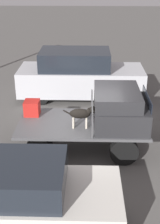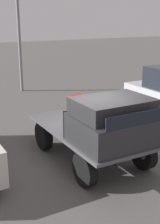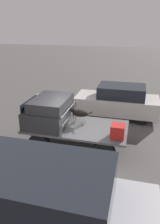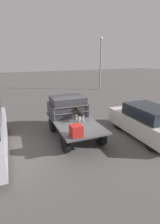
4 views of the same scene
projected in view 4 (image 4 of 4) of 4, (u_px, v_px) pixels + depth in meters
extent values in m
plane|color=#514F4C|center=(75.00, 137.00, 9.24)|extent=(80.00, 80.00, 0.00)
cylinder|color=black|center=(52.00, 124.00, 9.87)|extent=(0.83, 0.24, 0.83)
cylinder|color=black|center=(81.00, 120.00, 10.50)|extent=(0.83, 0.24, 0.83)
cylinder|color=black|center=(65.00, 143.00, 7.71)|extent=(0.83, 0.24, 0.83)
cylinder|color=black|center=(101.00, 137.00, 8.34)|extent=(0.83, 0.24, 0.83)
cube|color=black|center=(68.00, 125.00, 8.88)|extent=(3.64, 0.10, 0.18)
cube|color=black|center=(81.00, 123.00, 9.14)|extent=(3.64, 0.10, 0.18)
cube|color=#4C4C4F|center=(74.00, 122.00, 8.97)|extent=(3.95, 2.08, 0.08)
cube|color=#28282B|center=(67.00, 109.00, 9.86)|extent=(1.56, 1.96, 0.67)
cube|color=#28282B|center=(68.00, 100.00, 9.59)|extent=(1.33, 1.80, 0.41)
cube|color=black|center=(63.00, 98.00, 10.39)|extent=(0.02, 1.61, 0.31)
cube|color=#4C4C4F|center=(54.00, 115.00, 8.76)|extent=(0.04, 0.04, 0.71)
cube|color=#4C4C4F|center=(89.00, 111.00, 9.45)|extent=(0.04, 0.04, 0.71)
cube|color=#4C4C4F|center=(72.00, 107.00, 9.00)|extent=(0.04, 1.92, 0.04)
cube|color=#4C4C4F|center=(72.00, 113.00, 9.11)|extent=(0.04, 1.92, 0.04)
cylinder|color=beige|center=(77.00, 117.00, 9.08)|extent=(0.06, 0.06, 0.34)
cylinder|color=beige|center=(81.00, 116.00, 9.16)|extent=(0.06, 0.06, 0.34)
cylinder|color=beige|center=(79.00, 119.00, 8.74)|extent=(0.06, 0.06, 0.34)
cylinder|color=beige|center=(83.00, 119.00, 8.82)|extent=(0.06, 0.06, 0.34)
ellipsoid|color=black|center=(80.00, 113.00, 8.87)|extent=(0.62, 0.29, 0.29)
sphere|color=beige|center=(79.00, 113.00, 9.03)|extent=(0.13, 0.13, 0.13)
cylinder|color=black|center=(78.00, 110.00, 9.08)|extent=(0.21, 0.16, 0.20)
sphere|color=black|center=(77.00, 108.00, 9.16)|extent=(0.21, 0.21, 0.21)
cone|color=beige|center=(77.00, 108.00, 9.24)|extent=(0.12, 0.12, 0.12)
cone|color=black|center=(76.00, 107.00, 9.10)|extent=(0.06, 0.08, 0.10)
cone|color=black|center=(78.00, 107.00, 9.14)|extent=(0.06, 0.08, 0.10)
cylinder|color=black|center=(83.00, 115.00, 8.53)|extent=(0.26, 0.04, 0.18)
cube|color=#AD1E19|center=(76.00, 131.00, 7.26)|extent=(0.48, 0.48, 0.48)
cylinder|color=black|center=(118.00, 124.00, 10.19)|extent=(0.60, 0.20, 0.60)
cylinder|color=black|center=(138.00, 121.00, 10.71)|extent=(0.60, 0.20, 0.60)
cylinder|color=black|center=(151.00, 144.00, 7.87)|extent=(0.60, 0.20, 0.60)
cube|color=beige|center=(144.00, 124.00, 9.17)|extent=(4.25, 1.75, 0.84)
cube|color=#1E232B|center=(149.00, 112.00, 8.76)|extent=(2.34, 1.57, 0.61)
cylinder|color=black|center=(4.00, 131.00, 9.26)|extent=(0.60, 0.20, 0.60)
cylinder|color=black|center=(4.00, 166.00, 6.35)|extent=(0.60, 0.20, 0.60)
cylinder|color=gray|center=(100.00, 65.00, 21.08)|extent=(0.16, 0.16, 5.89)
sphere|color=silver|center=(101.00, 38.00, 20.13)|extent=(0.36, 0.36, 0.36)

